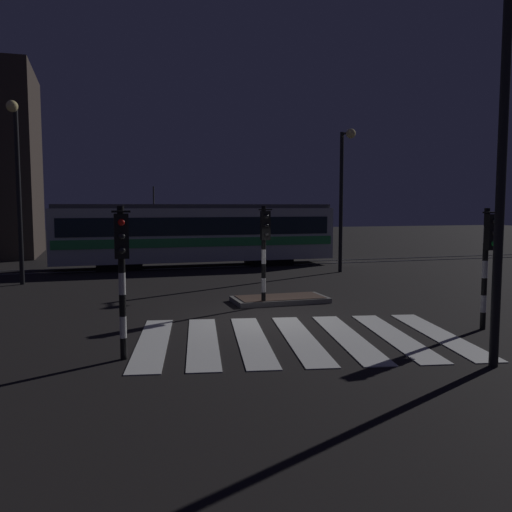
{
  "coord_description": "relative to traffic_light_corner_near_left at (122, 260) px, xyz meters",
  "views": [
    {
      "loc": [
        -4.64,
        -14.11,
        3.17
      ],
      "look_at": [
        0.82,
        3.91,
        1.4
      ],
      "focal_mm": 37.57,
      "sensor_mm": 36.0,
      "label": 1
    }
  ],
  "objects": [
    {
      "name": "street_lamp_trackside_left",
      "position": [
        -3.35,
        11.93,
        2.44
      ],
      "size": [
        0.44,
        1.21,
        7.13
      ],
      "color": "black",
      "rests_on": "ground"
    },
    {
      "name": "traffic_light_median_centre",
      "position": [
        4.55,
        4.74,
        -0.0
      ],
      "size": [
        0.36,
        0.42,
        3.16
      ],
      "color": "black",
      "rests_on": "ground"
    },
    {
      "name": "tram",
      "position": [
        4.58,
        16.5,
        -0.34
      ],
      "size": [
        14.59,
        2.58,
        4.15
      ],
      "color": "silver",
      "rests_on": "ground"
    },
    {
      "name": "street_lamp_trackside_right",
      "position": [
        10.74,
        11.91,
        2.18
      ],
      "size": [
        0.44,
        1.21,
        6.65
      ],
      "color": "black",
      "rests_on": "ground"
    },
    {
      "name": "traffic_light_corner_near_right",
      "position": [
        8.99,
        0.1,
        -0.04
      ],
      "size": [
        0.36,
        0.42,
        3.11
      ],
      "color": "black",
      "rests_on": "ground"
    },
    {
      "name": "rail_far",
      "position": [
        4.12,
        17.22,
        -2.07
      ],
      "size": [
        80.0,
        0.12,
        0.03
      ],
      "primitive_type": "cube",
      "color": "#59595E",
      "rests_on": "ground"
    },
    {
      "name": "crosswalk_zebra",
      "position": [
        4.12,
        0.61,
        -2.08
      ],
      "size": [
        8.4,
        6.12,
        0.02
      ],
      "color": "silver",
      "rests_on": "ground"
    },
    {
      "name": "traffic_island",
      "position": [
        5.3,
        5.41,
        -2.0
      ],
      "size": [
        3.1,
        1.44,
        0.18
      ],
      "color": "slate",
      "rests_on": "ground"
    },
    {
      "name": "traffic_light_corner_near_left",
      "position": [
        0.0,
        0.0,
        0.0
      ],
      "size": [
        0.36,
        0.42,
        3.16
      ],
      "color": "black",
      "rests_on": "ground"
    },
    {
      "name": "ground_plane",
      "position": [
        4.12,
        3.04,
        -2.09
      ],
      "size": [
        120.0,
        120.0,
        0.0
      ],
      "primitive_type": "plane",
      "color": "black"
    },
    {
      "name": "rail_near",
      "position": [
        4.12,
        15.78,
        -2.07
      ],
      "size": [
        80.0,
        0.12,
        0.03
      ],
      "primitive_type": "cube",
      "color": "#59595E",
      "rests_on": "ground"
    }
  ]
}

